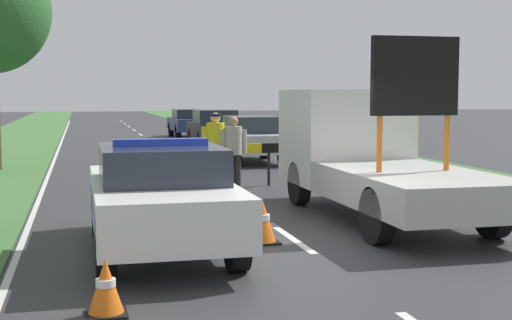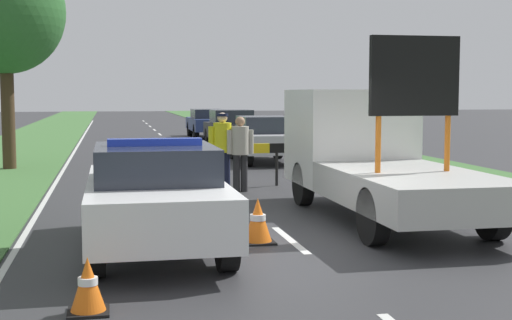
{
  "view_description": "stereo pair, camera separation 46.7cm",
  "coord_description": "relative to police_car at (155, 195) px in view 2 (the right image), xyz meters",
  "views": [
    {
      "loc": [
        -3.13,
        -9.92,
        2.24
      ],
      "look_at": [
        -0.23,
        1.89,
        1.1
      ],
      "focal_mm": 50.0,
      "sensor_mm": 36.0,
      "label": 1
    },
    {
      "loc": [
        -2.68,
        -10.03,
        2.24
      ],
      "look_at": [
        -0.23,
        1.89,
        1.1
      ],
      "focal_mm": 50.0,
      "sensor_mm": 36.0,
      "label": 2
    }
  ],
  "objects": [
    {
      "name": "traffic_cone_near_truck",
      "position": [
        5.47,
        5.31,
        -0.47
      ],
      "size": [
        0.48,
        0.48,
        0.66
      ],
      "color": "black",
      "rests_on": "ground"
    },
    {
      "name": "road_barrier",
      "position": [
        2.22,
        6.65,
        0.05
      ],
      "size": [
        2.83,
        0.08,
        1.03
      ],
      "rotation": [
        0.0,
        0.0,
        0.03
      ],
      "color": "black",
      "rests_on": "ground"
    },
    {
      "name": "police_officer",
      "position": [
        1.91,
        5.99,
        0.27
      ],
      "size": [
        0.65,
        0.41,
        1.8
      ],
      "rotation": [
        0.0,
        0.0,
        3.05
      ],
      "color": "#191E38",
      "rests_on": "ground"
    },
    {
      "name": "queued_car_sedan_black",
      "position": [
        4.38,
        19.42,
        0.0
      ],
      "size": [
        1.81,
        4.01,
        1.55
      ],
      "rotation": [
        0.0,
        0.0,
        3.14
      ],
      "color": "black",
      "rests_on": "ground"
    },
    {
      "name": "grass_verge_right",
      "position": [
        8.29,
        19.92,
        -0.78
      ],
      "size": [
        4.16,
        120.0,
        0.03
      ],
      "color": "#427038",
      "rests_on": "ground"
    },
    {
      "name": "roadside_tree_near_left",
      "position": [
        -3.53,
        11.82,
        3.78
      ],
      "size": [
        3.45,
        3.45,
        6.42
      ],
      "color": "#42301E",
      "rests_on": "ground"
    },
    {
      "name": "traffic_cone_behind_barrier",
      "position": [
        -0.86,
        -2.8,
        -0.51
      ],
      "size": [
        0.42,
        0.42,
        0.58
      ],
      "color": "black",
      "rests_on": "ground"
    },
    {
      "name": "traffic_cone_centre_front",
      "position": [
        1.54,
        0.21,
        -0.46
      ],
      "size": [
        0.49,
        0.49,
        0.68
      ],
      "color": "black",
      "rests_on": "ground"
    },
    {
      "name": "lane_markings",
      "position": [
        2.07,
        17.41,
        -0.79
      ],
      "size": [
        8.18,
        65.09,
        0.01
      ],
      "color": "silver",
      "rests_on": "ground"
    },
    {
      "name": "traffic_cone_near_police",
      "position": [
        0.72,
        3.67,
        -0.53
      ],
      "size": [
        0.39,
        0.39,
        0.54
      ],
      "color": "black",
      "rests_on": "ground"
    },
    {
      "name": "queued_car_sedan_silver",
      "position": [
        4.3,
        12.52,
        -0.01
      ],
      "size": [
        1.77,
        3.95,
        1.5
      ],
      "rotation": [
        0.0,
        0.0,
        3.14
      ],
      "color": "#B2B2B7",
      "rests_on": "ground"
    },
    {
      "name": "grass_verge_left",
      "position": [
        -4.15,
        19.92,
        -0.78
      ],
      "size": [
        4.16,
        120.0,
        0.03
      ],
      "color": "#427038",
      "rests_on": "ground"
    },
    {
      "name": "police_car",
      "position": [
        0.0,
        0.0,
        0.0
      ],
      "size": [
        1.87,
        4.52,
        1.61
      ],
      "rotation": [
        0.0,
        0.0,
        -0.09
      ],
      "color": "white",
      "rests_on": "ground"
    },
    {
      "name": "queued_car_hatch_blue",
      "position": [
        4.25,
        25.88,
        -0.03
      ],
      "size": [
        1.7,
        4.46,
        1.44
      ],
      "rotation": [
        0.0,
        0.0,
        3.14
      ],
      "color": "navy",
      "rests_on": "ground"
    },
    {
      "name": "work_truck",
      "position": [
        4.14,
        2.47,
        0.33
      ],
      "size": [
        2.17,
        6.19,
        3.15
      ],
      "rotation": [
        0.0,
        0.0,
        3.1
      ],
      "color": "white",
      "rests_on": "ground"
    },
    {
      "name": "pedestrian_civilian",
      "position": [
        2.29,
        5.77,
        0.21
      ],
      "size": [
        0.62,
        0.39,
        1.71
      ],
      "rotation": [
        0.0,
        0.0,
        0.43
      ],
      "color": "#232326",
      "rests_on": "ground"
    },
    {
      "name": "ground_plane",
      "position": [
        2.07,
        -0.08,
        -0.8
      ],
      "size": [
        160.0,
        160.0,
        0.0
      ],
      "primitive_type": "plane",
      "color": "#333335"
    }
  ]
}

